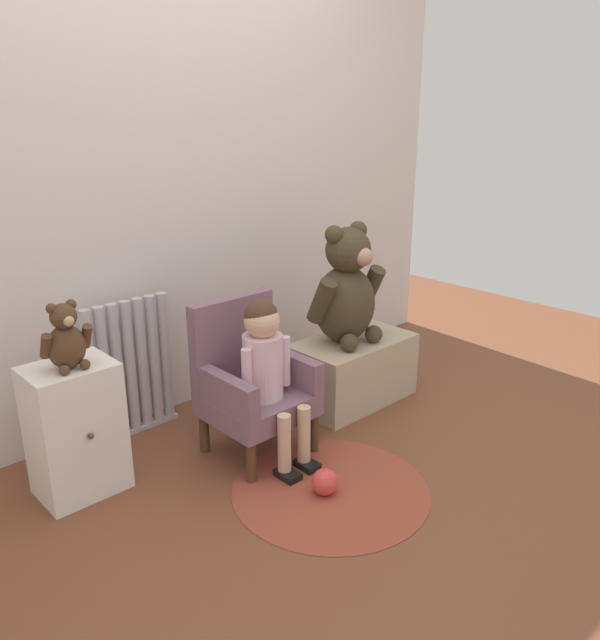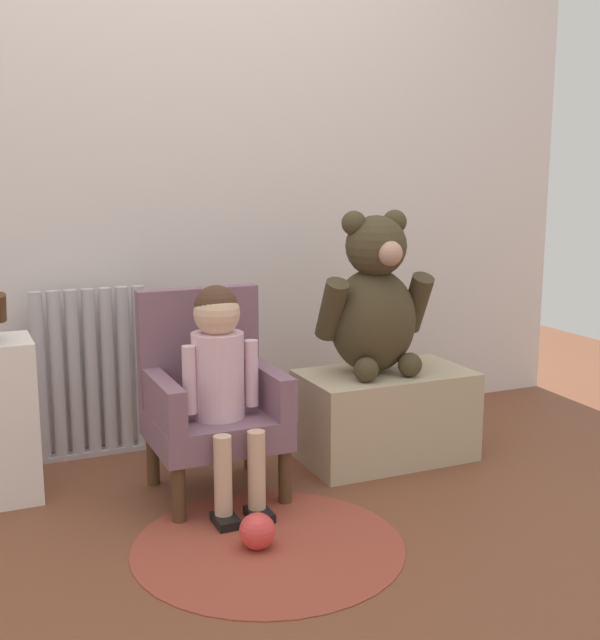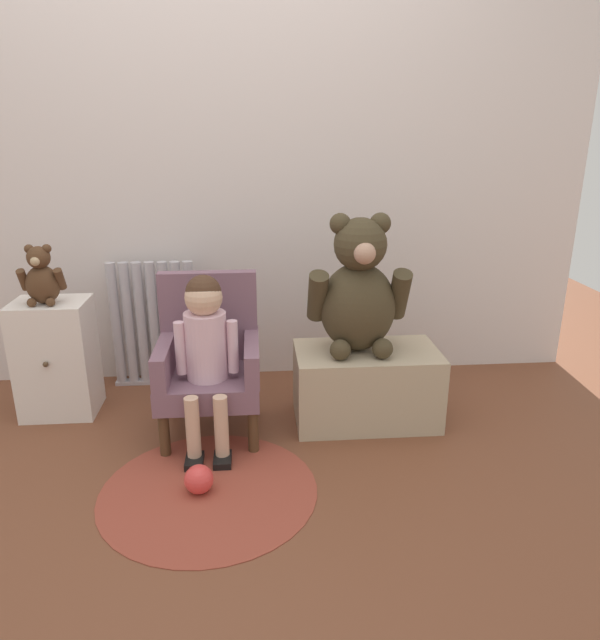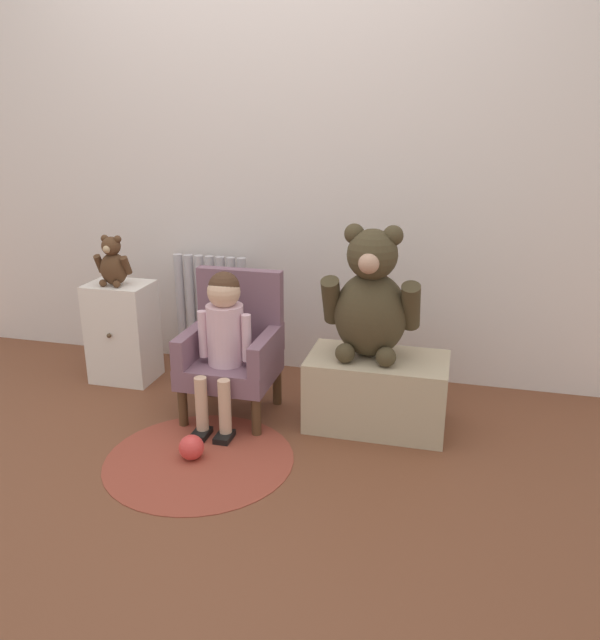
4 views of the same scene
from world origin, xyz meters
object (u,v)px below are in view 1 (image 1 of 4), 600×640
(small_teddy_bear, at_px, (66,339))
(toy_ball, at_px, (325,482))
(large_teddy_bear, at_px, (346,291))
(small_dresser, at_px, (76,429))
(floor_rug, at_px, (331,490))
(low_bench, at_px, (353,370))
(child_figure, at_px, (267,358))
(child_armchair, at_px, (251,382))
(radiator, at_px, (130,369))

(small_teddy_bear, relative_size, toy_ball, 2.43)
(large_teddy_bear, xyz_separation_m, toy_ball, (-0.66, -0.52, -0.54))
(small_dresser, xyz_separation_m, floor_rug, (0.72, -0.69, -0.27))
(low_bench, bearing_deg, large_teddy_bear, 158.53)
(child_figure, xyz_separation_m, small_teddy_bear, (-0.71, 0.29, 0.19))
(child_armchair, xyz_separation_m, toy_ball, (-0.02, -0.48, -0.27))
(child_figure, relative_size, large_teddy_bear, 1.20)
(toy_ball, bearing_deg, radiator, 106.72)
(toy_ball, bearing_deg, large_teddy_bear, 38.05)
(child_figure, distance_m, low_bench, 0.76)
(radiator, bearing_deg, toy_ball, -73.28)
(child_figure, height_order, toy_ball, child_figure)
(child_figure, bearing_deg, radiator, 117.35)
(child_figure, xyz_separation_m, large_teddy_bear, (0.64, 0.15, 0.13))
(radiator, height_order, floor_rug, radiator)
(radiator, relative_size, small_teddy_bear, 2.48)
(small_dresser, relative_size, toy_ball, 5.03)
(child_figure, relative_size, toy_ball, 6.70)
(small_dresser, relative_size, low_bench, 0.85)
(child_figure, relative_size, floor_rug, 0.90)
(low_bench, height_order, floor_rug, low_bench)
(floor_rug, height_order, toy_ball, toy_ball)
(radiator, bearing_deg, large_teddy_bear, -25.53)
(small_dresser, xyz_separation_m, toy_ball, (0.69, -0.69, -0.22))
(radiator, distance_m, child_figure, 0.70)
(radiator, distance_m, large_teddy_bear, 1.09)
(child_armchair, relative_size, low_bench, 1.08)
(child_armchair, height_order, low_bench, child_armchair)
(small_teddy_bear, bearing_deg, toy_ball, -43.73)
(radiator, height_order, low_bench, radiator)
(small_dresser, bearing_deg, child_armchair, -16.42)
(toy_ball, bearing_deg, child_figure, 86.83)
(small_dresser, distance_m, toy_ball, 1.00)
(low_bench, distance_m, large_teddy_bear, 0.43)
(small_dresser, relative_size, child_figure, 0.75)
(child_armchair, height_order, floor_rug, child_armchair)
(child_figure, bearing_deg, floor_rug, -87.99)
(small_teddy_bear, bearing_deg, child_figure, -22.34)
(floor_rug, bearing_deg, toy_ball, 175.17)
(child_armchair, distance_m, child_figure, 0.18)
(low_bench, relative_size, small_teddy_bear, 2.43)
(large_teddy_bear, bearing_deg, radiator, 154.47)
(child_figure, distance_m, floor_rug, 0.59)
(radiator, relative_size, floor_rug, 0.81)
(small_teddy_bear, xyz_separation_m, floor_rug, (0.72, -0.66, -0.65))
(small_dresser, xyz_separation_m, child_figure, (0.71, -0.32, 0.20))
(child_figure, relative_size, small_teddy_bear, 2.76)
(small_dresser, relative_size, small_teddy_bear, 2.07)
(radiator, xyz_separation_m, child_armchair, (0.31, -0.49, 0.00))
(large_teddy_bear, bearing_deg, child_armchair, -176.67)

